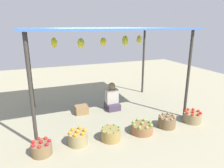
{
  "coord_description": "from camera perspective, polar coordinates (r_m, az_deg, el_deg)",
  "views": [
    {
      "loc": [
        -1.76,
        -4.99,
        2.34
      ],
      "look_at": [
        0.0,
        -0.56,
        0.95
      ],
      "focal_mm": 32.68,
      "sensor_mm": 36.0,
      "label": 1
    }
  ],
  "objects": [
    {
      "name": "ground_plane",
      "position": [
        5.78,
        -2.07,
        -7.62
      ],
      "size": [
        14.0,
        14.0,
        0.0
      ],
      "primitive_type": "plane",
      "color": "tan"
    },
    {
      "name": "market_stall_structure",
      "position": [
        5.3,
        -2.3,
        13.88
      ],
      "size": [
        3.97,
        2.5,
        2.27
      ],
      "color": "#38332D",
      "rests_on": "ground"
    },
    {
      "name": "vendor_person",
      "position": [
        5.84,
        -0.0,
        -4.21
      ],
      "size": [
        0.36,
        0.44,
        0.78
      ],
      "color": "#42374B",
      "rests_on": "ground"
    },
    {
      "name": "basket_red_apples",
      "position": [
        4.19,
        -19.11,
        -16.62
      ],
      "size": [
        0.38,
        0.38,
        0.29
      ],
      "color": "olive",
      "rests_on": "ground"
    },
    {
      "name": "basket_oranges",
      "position": [
        4.32,
        -9.53,
        -14.61
      ],
      "size": [
        0.39,
        0.39,
        0.33
      ],
      "color": "#98885A",
      "rests_on": "ground"
    },
    {
      "name": "basket_green_chilies",
      "position": [
        4.41,
        -0.35,
        -13.87
      ],
      "size": [
        0.41,
        0.41,
        0.28
      ],
      "color": "olive",
      "rests_on": "ground"
    },
    {
      "name": "basket_green_apples",
      "position": [
        4.72,
        8.38,
        -12.13
      ],
      "size": [
        0.49,
        0.49,
        0.26
      ],
      "color": "#8D603C",
      "rests_on": "ground"
    },
    {
      "name": "basket_potatoes",
      "position": [
        5.07,
        15.1,
        -10.13
      ],
      "size": [
        0.41,
        0.41,
        0.31
      ],
      "color": "brown",
      "rests_on": "ground"
    },
    {
      "name": "basket_red_tomatoes",
      "position": [
        5.52,
        21.56,
        -8.57
      ],
      "size": [
        0.43,
        0.43,
        0.3
      ],
      "color": "#8E7B54",
      "rests_on": "ground"
    },
    {
      "name": "wooden_crate_near_vendor",
      "position": [
        5.68,
        -8.56,
        -7.05
      ],
      "size": [
        0.34,
        0.32,
        0.22
      ],
      "primitive_type": "cube",
      "color": "olive",
      "rests_on": "ground"
    }
  ]
}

